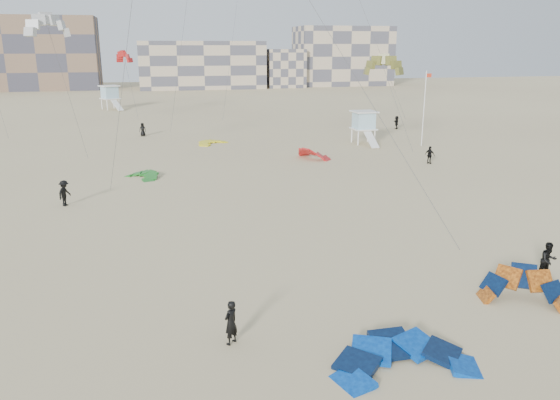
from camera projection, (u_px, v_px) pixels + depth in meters
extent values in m
plane|color=beige|center=(262.00, 329.00, 21.54)|extent=(320.00, 320.00, 0.00)
imported|color=black|center=(231.00, 323.00, 20.27)|extent=(0.75, 0.73, 1.74)
imported|color=black|center=(548.00, 260.00, 26.07)|extent=(0.87, 0.68, 1.80)
imported|color=black|center=(65.00, 193.00, 37.94)|extent=(1.15, 1.35, 1.82)
imported|color=black|center=(430.00, 155.00, 51.58)|extent=(0.89, 1.05, 1.68)
imported|color=black|center=(143.00, 130.00, 67.42)|extent=(0.88, 0.65, 1.65)
imported|color=black|center=(397.00, 122.00, 73.40)|extent=(0.89, 1.68, 1.73)
cylinder|color=#3F3F3F|center=(125.00, 64.00, 34.59)|extent=(3.44, 3.96, 17.40)
cylinder|color=#3F3F3F|center=(342.00, 55.00, 35.27)|extent=(4.54, 23.80, 18.44)
cylinder|color=#3F3F3F|center=(69.00, 97.00, 46.01)|extent=(1.69, 3.47, 11.19)
cylinder|color=#3F3F3F|center=(187.00, 1.00, 59.82)|extent=(5.03, 2.63, 29.00)
cylinder|color=#3F3F3F|center=(398.00, 110.00, 51.75)|extent=(2.35, 2.75, 7.87)
cylinder|color=#3F3F3F|center=(382.00, 57.00, 72.07)|extent=(8.74, 1.54, 16.75)
cylinder|color=#3F3F3F|center=(234.00, 25.00, 75.05)|extent=(4.96, 7.90, 25.03)
cylinder|color=#3F3F3F|center=(131.00, 88.00, 77.67)|extent=(1.67, 8.55, 8.12)
cube|color=white|center=(363.00, 129.00, 62.15)|extent=(2.55, 2.55, 0.13)
cube|color=#9EC7D8|center=(364.00, 120.00, 61.89)|extent=(2.10, 2.10, 1.81)
cube|color=white|center=(364.00, 112.00, 61.62)|extent=(2.64, 2.64, 0.14)
cube|color=white|center=(371.00, 140.00, 60.11)|extent=(0.93, 2.57, 1.50)
cube|color=white|center=(110.00, 98.00, 95.84)|extent=(3.82, 3.82, 0.14)
cube|color=#9EC7D8|center=(110.00, 92.00, 95.54)|extent=(3.14, 3.14, 2.02)
cube|color=white|center=(109.00, 86.00, 95.25)|extent=(3.96, 3.96, 0.16)
cube|color=white|center=(110.00, 106.00, 93.55)|extent=(2.22, 3.01, 1.67)
cylinder|color=white|center=(424.00, 109.00, 59.88)|extent=(0.10, 0.10, 8.23)
cube|color=red|center=(429.00, 75.00, 58.97)|extent=(0.62, 0.02, 0.41)
cube|color=brown|center=(41.00, 53.00, 137.95)|extent=(28.00, 14.00, 18.00)
cube|color=#C0AC8D|center=(201.00, 65.00, 143.86)|extent=(32.00, 16.00, 12.00)
cube|color=#C0AC8D|center=(342.00, 56.00, 154.03)|extent=(26.00, 14.00, 16.00)
cube|color=#C0AC8D|center=(284.00, 68.00, 147.12)|extent=(10.00, 10.00, 10.00)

